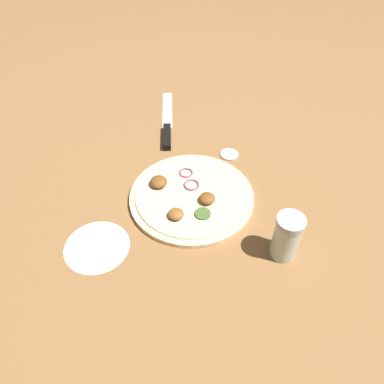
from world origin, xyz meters
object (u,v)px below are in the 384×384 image
at_px(pizza, 191,196).
at_px(loose_cap, 230,154).
at_px(spice_jar, 287,237).
at_px(knife, 167,129).

relative_size(pizza, loose_cap, 5.94).
height_order(pizza, spice_jar, spice_jar).
bearing_deg(knife, pizza, -168.13).
bearing_deg(pizza, spice_jar, -129.29).
distance_m(pizza, knife, 0.27).
xyz_separation_m(pizza, loose_cap, (0.15, -0.10, -0.01)).
xyz_separation_m(pizza, spice_jar, (-0.15, -0.18, 0.04)).
distance_m(spice_jar, loose_cap, 0.32).
xyz_separation_m(knife, loose_cap, (-0.10, -0.16, -0.00)).
relative_size(spice_jar, loose_cap, 2.21).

